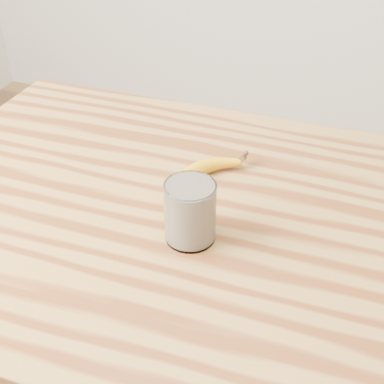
% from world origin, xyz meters
% --- Properties ---
extents(table, '(1.20, 0.80, 0.90)m').
position_xyz_m(table, '(0.00, 0.00, 0.77)').
color(table, olive).
rests_on(table, ground).
extents(smoothie_glass, '(0.09, 0.09, 0.11)m').
position_xyz_m(smoothie_glass, '(-0.01, -0.06, 0.95)').
color(smoothie_glass, white).
rests_on(smoothie_glass, table).
extents(banana, '(0.18, 0.27, 0.03)m').
position_xyz_m(banana, '(-0.06, 0.10, 0.92)').
color(banana, orange).
rests_on(banana, table).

